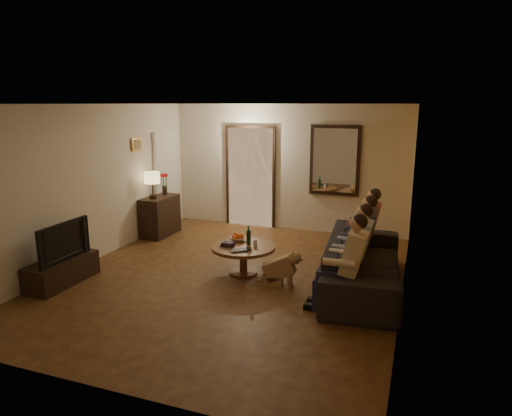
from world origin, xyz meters
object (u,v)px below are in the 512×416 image
(table_lamp, at_px, (152,185))
(sofa, at_px, (364,262))
(laptop, at_px, (243,251))
(dresser, at_px, (160,216))
(tv_stand, at_px, (62,271))
(tv, at_px, (59,241))
(coffee_table, at_px, (243,260))
(person_b, at_px, (355,253))
(bowl, at_px, (238,239))
(dog, at_px, (279,267))
(person_d, at_px, (365,231))
(wine_bottle, at_px, (249,235))
(person_a, at_px, (348,268))
(person_c, at_px, (360,241))

(table_lamp, height_order, sofa, table_lamp)
(laptop, bearing_deg, dresser, 103.13)
(tv_stand, xyz_separation_m, tv, (0.00, 0.00, 0.47))
(table_lamp, bearing_deg, coffee_table, -26.97)
(sofa, bearing_deg, dresser, 67.46)
(person_b, bearing_deg, dresser, 158.12)
(bowl, relative_size, laptop, 0.79)
(dog, bearing_deg, coffee_table, 150.99)
(tv_stand, distance_m, person_d, 4.71)
(sofa, height_order, coffee_table, sofa)
(bowl, distance_m, wine_bottle, 0.29)
(dog, bearing_deg, tv, -168.17)
(sofa, bearing_deg, bowl, 81.20)
(sofa, height_order, person_b, person_b)
(person_a, bearing_deg, wine_bottle, 151.31)
(coffee_table, relative_size, bowl, 3.85)
(tv_stand, distance_m, bowl, 2.68)
(dresser, distance_m, person_b, 4.43)
(tv, distance_m, person_a, 4.13)
(dog, relative_size, wine_bottle, 1.81)
(dog, bearing_deg, laptop, 173.90)
(tv_stand, xyz_separation_m, dog, (3.04, 1.03, 0.09))
(coffee_table, bearing_deg, bowl, 129.29)
(person_b, relative_size, person_d, 1.00)
(tv_stand, height_order, person_c, person_c)
(bowl, bearing_deg, tv_stand, -145.20)
(dresser, height_order, person_b, person_b)
(tv, height_order, person_c, person_c)
(table_lamp, bearing_deg, laptop, -31.04)
(person_c, distance_m, dog, 1.29)
(laptop, bearing_deg, tv, 160.24)
(person_c, bearing_deg, laptop, -158.08)
(dresser, relative_size, bowl, 3.42)
(person_a, height_order, person_d, same)
(bowl, bearing_deg, wine_bottle, -27.55)
(person_c, relative_size, bowl, 4.63)
(person_a, relative_size, person_b, 1.00)
(laptop, bearing_deg, bowl, 77.02)
(tv_stand, distance_m, person_a, 4.15)
(dresser, xyz_separation_m, dog, (3.04, -1.70, -0.11))
(table_lamp, distance_m, tv, 2.54)
(person_a, relative_size, person_c, 1.00)
(table_lamp, distance_m, dog, 3.47)
(tv_stand, bearing_deg, laptop, 22.47)
(wine_bottle, bearing_deg, dog, -31.01)
(dresser, xyz_separation_m, sofa, (4.20, -1.35, -0.02))
(person_c, relative_size, wine_bottle, 3.87)
(dresser, height_order, laptop, dresser)
(dog, bearing_deg, dresser, 143.93)
(tv, height_order, dog, tv)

